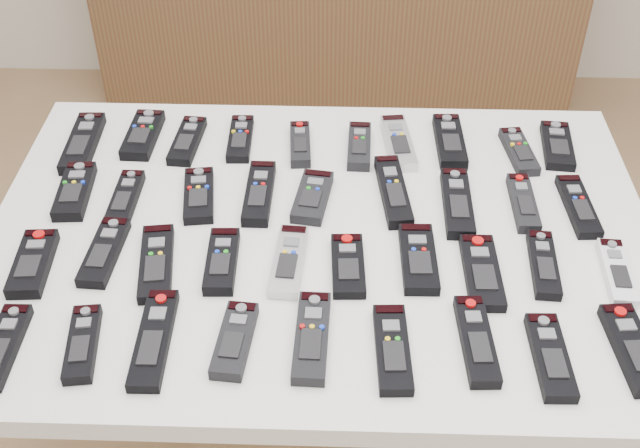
{
  "coord_description": "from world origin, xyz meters",
  "views": [
    {
      "loc": [
        -0.06,
        -1.1,
        1.76
      ],
      "look_at": [
        -0.1,
        0.03,
        0.8
      ],
      "focal_mm": 45.0,
      "sensor_mm": 36.0,
      "label": 1
    }
  ],
  "objects_px": {
    "remote_17": "(523,203)",
    "remote_31": "(154,339)",
    "remote_8": "(519,151)",
    "remote_20": "(104,252)",
    "remote_34": "(393,349)",
    "remote_5": "(359,146)",
    "remote_37": "(633,349)",
    "remote_10": "(75,191)",
    "remote_35": "(477,340)",
    "remote_7": "(450,141)",
    "remote_11": "(125,199)",
    "remote_28": "(617,272)",
    "remote_9": "(557,146)",
    "remote_12": "(199,195)",
    "remote_14": "(312,197)",
    "remote_30": "(83,343)",
    "remote_29": "(3,346)",
    "remote_19": "(33,263)",
    "remote_32": "(235,340)",
    "remote_16": "(457,203)",
    "remote_26": "(482,272)",
    "remote_4": "(300,144)",
    "remote_23": "(289,261)",
    "remote_25": "(418,259)",
    "remote_13": "(259,193)",
    "remote_21": "(156,263)",
    "table": "(320,255)",
    "remote_24": "(348,266)",
    "remote_1": "(143,135)",
    "remote_2": "(187,141)",
    "remote_0": "(83,143)",
    "remote_3": "(240,139)",
    "remote_15": "(393,191)",
    "remote_33": "(312,337)",
    "remote_22": "(222,261)",
    "remote_36": "(550,357)"
  },
  "relations": [
    {
      "from": "remote_2",
      "to": "remote_7",
      "type": "distance_m",
      "value": 0.56
    },
    {
      "from": "table",
      "to": "remote_35",
      "type": "relative_size",
      "value": 6.93
    },
    {
      "from": "remote_4",
      "to": "remote_9",
      "type": "height_order",
      "value": "remote_4"
    },
    {
      "from": "remote_10",
      "to": "remote_33",
      "type": "relative_size",
      "value": 0.9
    },
    {
      "from": "remote_9",
      "to": "remote_20",
      "type": "bearing_deg",
      "value": -152.15
    },
    {
      "from": "remote_33",
      "to": "remote_35",
      "type": "bearing_deg",
      "value": 1.89
    },
    {
      "from": "remote_23",
      "to": "remote_26",
      "type": "xyz_separation_m",
      "value": [
        0.34,
        -0.02,
        0.0
      ]
    },
    {
      "from": "remote_4",
      "to": "remote_32",
      "type": "bearing_deg",
      "value": -101.79
    },
    {
      "from": "remote_22",
      "to": "remote_37",
      "type": "bearing_deg",
      "value": -16.73
    },
    {
      "from": "remote_37",
      "to": "remote_19",
      "type": "bearing_deg",
      "value": 165.79
    },
    {
      "from": "remote_21",
      "to": "remote_12",
      "type": "bearing_deg",
      "value": 68.64
    },
    {
      "from": "table",
      "to": "remote_36",
      "type": "relative_size",
      "value": 7.43
    },
    {
      "from": "remote_11",
      "to": "remote_28",
      "type": "height_order",
      "value": "same"
    },
    {
      "from": "remote_2",
      "to": "remote_33",
      "type": "xyz_separation_m",
      "value": [
        0.29,
        -0.55,
        0.0
      ]
    },
    {
      "from": "remote_8",
      "to": "remote_13",
      "type": "height_order",
      "value": "remote_13"
    },
    {
      "from": "remote_23",
      "to": "remote_25",
      "type": "bearing_deg",
      "value": 7.29
    },
    {
      "from": "remote_8",
      "to": "remote_35",
      "type": "bearing_deg",
      "value": -113.33
    },
    {
      "from": "remote_29",
      "to": "remote_36",
      "type": "xyz_separation_m",
      "value": [
        0.86,
        0.01,
        0.0
      ]
    },
    {
      "from": "remote_37",
      "to": "remote_10",
      "type": "bearing_deg",
      "value": 154.4
    },
    {
      "from": "remote_21",
      "to": "remote_24",
      "type": "bearing_deg",
      "value": -7.19
    },
    {
      "from": "remote_10",
      "to": "remote_37",
      "type": "bearing_deg",
      "value": -24.79
    },
    {
      "from": "remote_19",
      "to": "remote_32",
      "type": "height_order",
      "value": "remote_19"
    },
    {
      "from": "remote_7",
      "to": "remote_24",
      "type": "height_order",
      "value": "remote_7"
    },
    {
      "from": "remote_17",
      "to": "remote_31",
      "type": "distance_m",
      "value": 0.75
    },
    {
      "from": "remote_7",
      "to": "remote_16",
      "type": "distance_m",
      "value": 0.21
    },
    {
      "from": "remote_5",
      "to": "remote_28",
      "type": "bearing_deg",
      "value": -37.89
    },
    {
      "from": "remote_19",
      "to": "remote_32",
      "type": "bearing_deg",
      "value": -28.08
    },
    {
      "from": "remote_15",
      "to": "remote_10",
      "type": "bearing_deg",
      "value": 175.32
    },
    {
      "from": "remote_19",
      "to": "table",
      "type": "bearing_deg",
      "value": 8.65
    },
    {
      "from": "remote_4",
      "to": "remote_16",
      "type": "distance_m",
      "value": 0.37
    },
    {
      "from": "remote_19",
      "to": "remote_34",
      "type": "relative_size",
      "value": 0.91
    },
    {
      "from": "remote_3",
      "to": "remote_16",
      "type": "xyz_separation_m",
      "value": [
        0.44,
        -0.21,
        0.0
      ]
    },
    {
      "from": "remote_34",
      "to": "remote_5",
      "type": "bearing_deg",
      "value": 92.69
    },
    {
      "from": "remote_9",
      "to": "remote_13",
      "type": "xyz_separation_m",
      "value": [
        -0.62,
        -0.19,
        0.0
      ]
    },
    {
      "from": "remote_16",
      "to": "remote_26",
      "type": "distance_m",
      "value": 0.19
    },
    {
      "from": "remote_3",
      "to": "remote_4",
      "type": "distance_m",
      "value": 0.13
    },
    {
      "from": "table",
      "to": "remote_2",
      "type": "relative_size",
      "value": 7.68
    },
    {
      "from": "remote_14",
      "to": "remote_30",
      "type": "height_order",
      "value": "same"
    },
    {
      "from": "remote_2",
      "to": "remote_24",
      "type": "relative_size",
      "value": 1.08
    },
    {
      "from": "remote_7",
      "to": "remote_31",
      "type": "bearing_deg",
      "value": -133.49
    },
    {
      "from": "remote_23",
      "to": "remote_4",
      "type": "bearing_deg",
      "value": 93.74
    },
    {
      "from": "remote_8",
      "to": "remote_20",
      "type": "bearing_deg",
      "value": -164.34
    },
    {
      "from": "remote_19",
      "to": "remote_31",
      "type": "height_order",
      "value": "remote_19"
    },
    {
      "from": "remote_30",
      "to": "remote_0",
      "type": "bearing_deg",
      "value": 96.96
    },
    {
      "from": "remote_3",
      "to": "remote_34",
      "type": "height_order",
      "value": "remote_34"
    },
    {
      "from": "remote_8",
      "to": "remote_12",
      "type": "relative_size",
      "value": 0.97
    },
    {
      "from": "remote_29",
      "to": "remote_19",
      "type": "bearing_deg",
      "value": 92.68
    },
    {
      "from": "remote_1",
      "to": "remote_28",
      "type": "relative_size",
      "value": 1.05
    },
    {
      "from": "remote_1",
      "to": "remote_35",
      "type": "height_order",
      "value": "same"
    },
    {
      "from": "remote_15",
      "to": "remote_29",
      "type": "distance_m",
      "value": 0.76
    }
  ]
}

